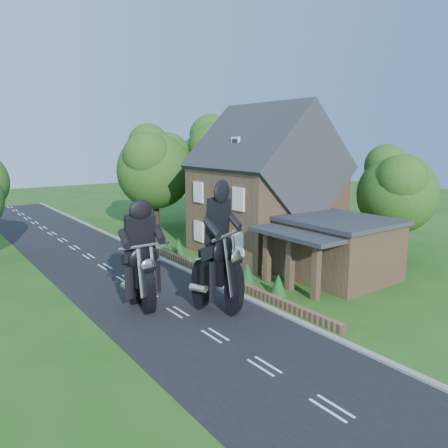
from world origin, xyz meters
TOP-DOWN VIEW (x-y plane):
  - ground at (0.00, 0.00)m, footprint 120.00×120.00m
  - road at (0.00, 0.00)m, footprint 7.00×80.00m
  - kerb at (3.65, 0.00)m, footprint 0.30×80.00m
  - garden_wall at (4.30, 5.00)m, footprint 0.30×22.00m
  - house at (10.49, 6.00)m, footprint 9.54×8.64m
  - annex at (9.87, -0.80)m, footprint 7.05×5.94m
  - tree_annex_side at (17.13, 0.10)m, footprint 5.64×5.20m
  - tree_house_right at (16.65, 8.62)m, footprint 6.51×6.00m
  - tree_behind_house at (14.18, 16.14)m, footprint 7.81×7.20m
  - tree_behind_left at (8.16, 17.13)m, footprint 6.94×6.40m
  - shrub_a at (5.30, -1.00)m, footprint 0.90×0.90m
  - shrub_b at (5.30, 1.50)m, footprint 0.90×0.90m
  - shrub_c at (5.30, 4.00)m, footprint 0.90×0.90m
  - shrub_d at (5.30, 9.00)m, footprint 0.90×0.90m
  - shrub_e at (5.30, 11.50)m, footprint 0.90×0.90m
  - shrub_f at (5.30, 14.00)m, footprint 0.90×0.90m
  - motorcycle_lead at (1.56, -0.99)m, footprint 1.28×1.98m
  - motorcycle_follow at (-1.11, 1.32)m, footprint 0.44×1.66m

SIDE VIEW (x-z plane):
  - ground at x=0.00m, z-range 0.00..0.00m
  - road at x=0.00m, z-range 0.00..0.02m
  - kerb at x=3.65m, z-range 0.00..0.12m
  - garden_wall at x=4.30m, z-range 0.00..0.40m
  - shrub_a at x=5.30m, z-range 0.00..1.10m
  - shrub_b at x=5.30m, z-range 0.00..1.10m
  - shrub_c at x=5.30m, z-range 0.00..1.10m
  - shrub_d at x=5.30m, z-range 0.00..1.10m
  - shrub_e at x=5.30m, z-range 0.00..1.10m
  - shrub_f at x=5.30m, z-range 0.00..1.10m
  - motorcycle_follow at x=-1.11m, z-range 0.00..1.55m
  - motorcycle_lead at x=1.56m, z-range 0.00..1.82m
  - annex at x=9.87m, z-range 0.05..3.49m
  - house at x=10.49m, z-range -0.78..9.46m
  - tree_annex_side at x=17.13m, z-range 0.95..8.43m
  - tree_house_right at x=16.65m, z-range 0.99..9.39m
  - tree_behind_left at x=8.16m, z-range 1.15..10.31m
  - tree_behind_house at x=14.18m, z-range 1.19..11.27m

